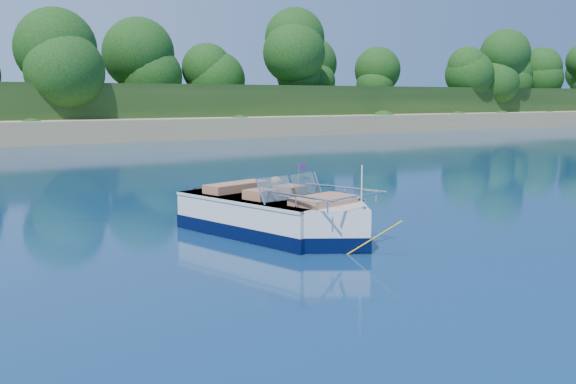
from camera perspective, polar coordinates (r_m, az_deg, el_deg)
name	(u,v)px	position (r m, az deg, el deg)	size (l,w,h in m)	color
ground	(451,264)	(12.01, 14.28, -6.25)	(160.00, 160.00, 0.00)	#0A2446
treeline	(24,61)	(49.81, -22.45, 10.71)	(150.00, 7.12, 8.19)	black
motorboat	(280,219)	(13.96, -0.72, -2.38)	(2.97, 5.66, 1.93)	silver
tow_tube	(281,211)	(16.44, -0.65, -1.72)	(1.66, 1.66, 0.38)	#FFAB00
boy	(276,215)	(16.48, -1.11, -2.04)	(0.57, 0.38, 1.57)	tan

